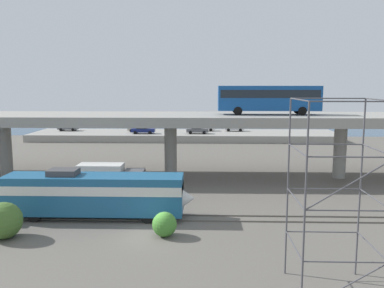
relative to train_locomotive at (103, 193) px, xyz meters
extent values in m
plane|color=#605B54|center=(4.39, -4.00, -2.19)|extent=(260.00, 260.00, 0.00)
cube|color=#59544C|center=(4.39, -0.72, -2.13)|extent=(110.00, 0.12, 0.12)
cube|color=#59544C|center=(4.39, 0.72, -2.13)|extent=(110.00, 0.12, 0.12)
cube|color=#1E5984|center=(-0.75, 0.00, -0.11)|extent=(14.95, 3.00, 3.20)
cube|color=silver|center=(-0.75, 0.00, 0.46)|extent=(14.95, 3.04, 0.77)
cone|color=silver|center=(6.73, 0.00, -0.43)|extent=(2.04, 2.85, 2.85)
cube|color=black|center=(5.20, 0.00, 0.78)|extent=(2.04, 2.70, 1.02)
cube|color=#3F3F42|center=(-3.29, 0.00, 1.74)|extent=(2.40, 1.80, 0.50)
cylinder|color=black|center=(3.93, 1.35, -1.71)|extent=(0.96, 0.18, 0.96)
cylinder|color=black|center=(3.93, -1.35, -1.71)|extent=(0.96, 0.18, 0.96)
cylinder|color=black|center=(-5.42, 1.35, -1.71)|extent=(0.96, 0.18, 0.96)
cylinder|color=black|center=(-5.42, -1.35, -1.71)|extent=(0.96, 0.18, 0.96)
cube|color=gray|center=(4.39, 16.00, 4.87)|extent=(96.00, 10.45, 1.14)
cylinder|color=gray|center=(-16.01, 16.00, 1.05)|extent=(1.50, 1.50, 6.49)
cylinder|color=gray|center=(4.39, 16.00, 1.05)|extent=(1.50, 1.50, 6.49)
cylinder|color=gray|center=(24.79, 16.00, 1.05)|extent=(1.50, 1.50, 6.49)
cube|color=#14478C|center=(16.11, 15.92, 7.39)|extent=(12.00, 2.55, 2.90)
cube|color=black|center=(16.11, 15.92, 7.92)|extent=(11.52, 2.59, 0.93)
cube|color=black|center=(10.16, 15.92, 7.74)|extent=(0.08, 2.30, 1.74)
cylinder|color=black|center=(12.39, 14.71, 5.94)|extent=(1.00, 0.26, 1.00)
cylinder|color=black|center=(12.39, 17.13, 5.94)|extent=(1.00, 0.26, 1.00)
cylinder|color=black|center=(19.83, 14.71, 5.94)|extent=(1.00, 0.26, 1.00)
cylinder|color=black|center=(19.83, 17.13, 5.94)|extent=(1.00, 0.26, 1.00)
cube|color=#515459|center=(1.27, 8.12, -0.75)|extent=(2.00, 2.30, 2.00)
cube|color=silver|center=(-2.23, 8.12, -0.45)|extent=(4.60, 2.30, 2.60)
cylinder|color=black|center=(0.98, 9.21, -1.75)|extent=(0.88, 0.28, 0.88)
cylinder|color=black|center=(0.98, 7.03, -1.75)|extent=(0.88, 0.28, 0.88)
cylinder|color=black|center=(-3.24, 9.21, -1.75)|extent=(0.88, 0.28, 0.88)
cylinder|color=black|center=(-3.24, 7.03, -1.75)|extent=(0.88, 0.28, 0.88)
cylinder|color=#47474C|center=(13.39, -10.01, 3.03)|extent=(0.10, 0.10, 10.45)
cylinder|color=#47474C|center=(17.56, -10.01, 3.03)|extent=(0.10, 0.10, 10.45)
cylinder|color=#47474C|center=(13.39, -14.18, 3.03)|extent=(0.10, 0.10, 10.45)
cylinder|color=#47474C|center=(15.48, -10.01, 0.42)|extent=(4.17, 0.07, 0.07)
cylinder|color=#47474C|center=(15.48, -14.18, 0.42)|extent=(4.17, 0.07, 0.07)
cylinder|color=#47474C|center=(17.56, -12.09, 0.42)|extent=(0.07, 4.17, 0.07)
cylinder|color=#47474C|center=(13.39, -12.09, 0.42)|extent=(0.07, 4.17, 0.07)
cylinder|color=#47474C|center=(15.48, -10.01, 3.03)|extent=(4.17, 0.07, 0.07)
cylinder|color=#47474C|center=(15.48, -14.18, 3.03)|extent=(4.17, 0.07, 0.07)
cylinder|color=#47474C|center=(17.56, -12.09, 3.03)|extent=(0.07, 4.17, 0.07)
cylinder|color=#47474C|center=(13.39, -12.09, 3.03)|extent=(0.07, 4.17, 0.07)
cylinder|color=#47474C|center=(15.48, -10.01, 5.65)|extent=(4.17, 0.07, 0.07)
cylinder|color=#47474C|center=(15.48, -14.18, 5.65)|extent=(4.17, 0.07, 0.07)
cylinder|color=#47474C|center=(17.56, -12.09, 5.65)|extent=(0.07, 4.17, 0.07)
cylinder|color=#47474C|center=(13.39, -12.09, 5.65)|extent=(0.07, 4.17, 0.07)
cylinder|color=#47474C|center=(15.48, -10.01, 8.26)|extent=(4.17, 0.07, 0.07)
cylinder|color=#47474C|center=(15.48, -14.18, 8.26)|extent=(4.17, 0.07, 0.07)
cylinder|color=#47474C|center=(17.56, -12.09, 8.26)|extent=(0.07, 4.17, 0.07)
cylinder|color=#47474C|center=(13.39, -12.09, 8.26)|extent=(0.07, 4.17, 0.07)
cylinder|color=#47474C|center=(15.48, -14.18, -0.89)|extent=(4.21, 0.07, 2.67)
cylinder|color=#47474C|center=(15.48, -14.18, 4.34)|extent=(4.21, 0.07, 2.67)
cube|color=gray|center=(4.39, 51.00, -1.49)|extent=(62.15, 12.49, 1.41)
cube|color=#B7B7BC|center=(14.71, 53.26, -0.12)|extent=(4.07, 1.76, 0.70)
cube|color=#1E232B|center=(14.51, 53.26, 0.47)|extent=(1.79, 1.55, 0.48)
cylinder|color=black|center=(15.97, 54.10, -0.47)|extent=(0.64, 0.20, 0.64)
cylinder|color=black|center=(15.97, 52.42, -0.47)|extent=(0.64, 0.20, 0.64)
cylinder|color=black|center=(13.45, 54.10, -0.47)|extent=(0.64, 0.20, 0.64)
cylinder|color=black|center=(13.45, 52.42, -0.47)|extent=(0.64, 0.20, 0.64)
cube|color=navy|center=(-3.78, 48.23, -0.12)|extent=(4.68, 1.80, 0.70)
cube|color=#1E232B|center=(-4.02, 48.23, 0.47)|extent=(2.06, 1.58, 0.48)
cylinder|color=black|center=(-2.33, 49.09, -0.47)|extent=(0.64, 0.20, 0.64)
cylinder|color=black|center=(-2.33, 47.38, -0.47)|extent=(0.64, 0.20, 0.64)
cylinder|color=black|center=(-5.23, 49.09, -0.47)|extent=(0.64, 0.20, 0.64)
cylinder|color=black|center=(-5.23, 47.38, -0.47)|extent=(0.64, 0.20, 0.64)
cube|color=silver|center=(8.33, 53.47, -0.12)|extent=(4.68, 1.80, 0.70)
cube|color=#1E232B|center=(8.57, 53.47, 0.47)|extent=(2.06, 1.59, 0.48)
cylinder|color=black|center=(6.88, 52.61, -0.47)|extent=(0.64, 0.20, 0.64)
cylinder|color=black|center=(6.88, 54.33, -0.47)|extent=(0.64, 0.20, 0.64)
cylinder|color=black|center=(9.79, 52.61, -0.47)|extent=(0.64, 0.20, 0.64)
cylinder|color=black|center=(9.79, 54.33, -0.47)|extent=(0.64, 0.20, 0.64)
cube|color=#515459|center=(-20.43, 52.81, -0.12)|extent=(4.11, 1.86, 0.70)
cube|color=#1E232B|center=(-20.64, 52.81, 0.47)|extent=(1.81, 1.64, 0.48)
cylinder|color=black|center=(-19.16, 53.69, -0.47)|extent=(0.64, 0.20, 0.64)
cylinder|color=black|center=(-19.16, 51.93, -0.47)|extent=(0.64, 0.20, 0.64)
cylinder|color=black|center=(-21.71, 53.69, -0.47)|extent=(0.64, 0.20, 0.64)
cylinder|color=black|center=(-21.71, 51.93, -0.47)|extent=(0.64, 0.20, 0.64)
cube|color=#515459|center=(7.04, 48.52, -0.12)|extent=(4.34, 1.72, 0.70)
cube|color=#1E232B|center=(6.82, 48.52, 0.47)|extent=(1.91, 1.52, 0.48)
cylinder|color=black|center=(8.39, 49.34, -0.47)|extent=(0.64, 0.20, 0.64)
cylinder|color=black|center=(8.39, 47.71, -0.47)|extent=(0.64, 0.20, 0.64)
cylinder|color=black|center=(5.70, 49.34, -0.47)|extent=(0.64, 0.20, 0.64)
cylinder|color=black|center=(5.70, 47.71, -0.47)|extent=(0.64, 0.20, 0.64)
cube|color=#9E998C|center=(-5.38, 51.50, -0.12)|extent=(4.07, 1.71, 0.70)
cube|color=#1E232B|center=(-5.58, 51.50, 0.47)|extent=(1.79, 1.50, 0.48)
cylinder|color=black|center=(-4.12, 52.31, -0.47)|extent=(0.64, 0.20, 0.64)
cylinder|color=black|center=(-4.12, 50.69, -0.47)|extent=(0.64, 0.20, 0.64)
cylinder|color=black|center=(-6.64, 52.31, -0.47)|extent=(0.64, 0.20, 0.64)
cylinder|color=black|center=(-6.64, 50.69, -0.47)|extent=(0.64, 0.20, 0.64)
cube|color=navy|center=(4.39, 74.00, -2.19)|extent=(140.00, 36.00, 0.01)
sphere|color=#42662B|center=(-6.15, -4.91, -0.84)|extent=(2.70, 2.70, 2.70)
sphere|color=#41802F|center=(5.58, -4.13, -1.27)|extent=(1.85, 1.85, 1.85)
camera|label=1|loc=(8.56, -33.62, 9.06)|focal=38.76mm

